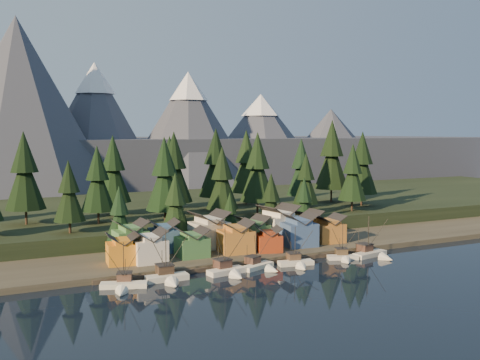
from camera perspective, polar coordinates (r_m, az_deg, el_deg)
name	(u,v)px	position (r m, az deg, el deg)	size (l,w,h in m)	color
ground	(282,280)	(124.92, 4.49, -10.63)	(500.00, 500.00, 0.00)	black
shore_strip	(215,244)	(159.63, -2.73, -6.85)	(400.00, 50.00, 1.50)	#363227
hillside	(164,213)	(205.55, -8.12, -3.55)	(420.00, 100.00, 6.00)	black
dock	(250,262)	(138.85, 1.06, -8.78)	(80.00, 4.00, 1.00)	#463B32
mountain_ridge	(93,145)	(322.68, -15.45, 3.57)	(560.00, 190.00, 90.00)	#484B5C
boat_0	(123,280)	(120.20, -12.37, -10.37)	(10.77, 11.16, 11.07)	silver
boat_1	(168,271)	(123.95, -7.66, -9.56)	(10.03, 10.91, 12.82)	silver
boat_2	(229,264)	(128.62, -1.21, -8.99)	(9.94, 10.60, 12.51)	silver
boat_3	(261,261)	(133.87, 2.24, -8.62)	(9.85, 10.31, 10.91)	white
boat_4	(297,258)	(137.60, 6.13, -8.26)	(9.68, 10.25, 10.93)	white
boat_5	(344,253)	(145.53, 11.01, -7.60)	(8.73, 9.23, 10.37)	silver
boat_6	(374,249)	(150.57, 14.07, -7.14)	(11.20, 11.82, 12.22)	beige
house_front_0	(123,248)	(135.69, -12.42, -7.09)	(8.07, 7.69, 7.51)	orange
house_front_1	(149,245)	(135.86, -9.63, -6.87)	(7.98, 7.66, 8.20)	silver
house_front_2	(192,242)	(140.54, -5.14, -6.58)	(7.69, 7.75, 7.46)	#3F733E
house_front_3	(236,236)	(144.71, -0.45, -5.96)	(9.06, 8.70, 8.65)	#B2712D
house_front_4	(269,239)	(146.52, 3.07, -6.26)	(7.97, 8.34, 6.60)	maroon
house_front_5	(299,229)	(153.60, 6.32, -5.19)	(9.58, 8.84, 9.41)	#375383
house_front_6	(329,228)	(160.25, 9.42, -5.05)	(8.69, 8.28, 8.10)	#B4702E
house_back_0	(131,237)	(145.33, -11.60, -5.94)	(8.76, 8.45, 9.03)	#477F44
house_back_1	(164,235)	(147.06, -8.14, -5.84)	(8.44, 8.53, 8.61)	#34567C
house_back_2	(209,229)	(150.62, -3.30, -5.21)	(10.59, 9.89, 10.23)	beige
house_back_3	(252,230)	(153.74, 1.32, -5.34)	(9.28, 8.50, 8.46)	#487841
house_back_4	(278,222)	(159.57, 4.11, -4.52)	(11.34, 11.01, 10.77)	silver
house_back_5	(308,223)	(165.95, 7.22, -4.61)	(8.24, 8.32, 8.41)	gold
tree_hill_1	(25,173)	(172.87, -21.99, 0.65)	(12.16, 12.16, 28.33)	#332319
tree_hill_2	(69,193)	(154.36, -17.77, -1.36)	(8.72, 8.72, 20.31)	#332319
tree_hill_3	(98,181)	(167.52, -14.95, -0.11)	(10.28, 10.28, 23.94)	#332319
tree_hill_4	(113,171)	(183.60, -13.36, 0.90)	(11.59, 11.59, 27.00)	#332319
tree_hill_5	(165,177)	(162.00, -8.05, 0.37)	(11.44, 11.44, 26.65)	#332319
tree_hill_6	(174,170)	(178.62, -7.04, 1.09)	(12.09, 12.09, 28.17)	#332319
tree_hill_7	(222,180)	(166.54, -1.91, -0.03)	(10.12, 10.12, 23.58)	#332319
tree_hill_8	(216,165)	(191.44, -2.58, 1.59)	(12.60, 12.60, 29.34)	#332319
tree_hill_9	(258,170)	(179.49, 1.88, 1.11)	(11.99, 11.99, 27.94)	#332319
tree_hill_10	(246,164)	(205.34, 0.67, 1.75)	(12.36, 12.36, 28.78)	#332319
tree_hill_11	(306,180)	(183.43, 7.04, -0.05)	(8.97, 8.97, 20.89)	#332319
tree_hill_12	(301,169)	(200.97, 6.53, 1.15)	(11.00, 11.00, 25.63)	#332319
tree_hill_13	(353,174)	(191.93, 11.91, 0.60)	(10.26, 10.26, 23.90)	#332319
tree_hill_14	(332,157)	(215.67, 9.76, 2.42)	(14.06, 14.06, 32.74)	#332319
tree_hill_15	(170,169)	(196.04, -7.49, 1.19)	(11.41, 11.41, 26.57)	#332319
tree_hill_17	(362,165)	(206.99, 12.89, 1.56)	(12.12, 12.12, 28.23)	#332319
tree_shore_0	(120,215)	(149.38, -12.73, -3.69)	(7.71, 7.71, 17.96)	#332319
tree_shore_1	(176,206)	(153.37, -6.89, -2.72)	(9.05, 9.05, 21.08)	#332319
tree_shore_2	(230,214)	(160.03, -1.09, -3.67)	(6.20, 6.20, 14.45)	#332319
tree_shore_3	(271,202)	(165.81, 3.33, -2.34)	(8.51, 8.51, 19.82)	#332319
tree_shore_4	(304,203)	(171.97, 6.84, -2.41)	(7.78, 7.78, 18.13)	#332319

